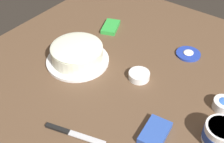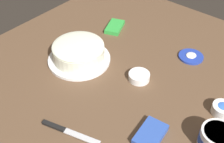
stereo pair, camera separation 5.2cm
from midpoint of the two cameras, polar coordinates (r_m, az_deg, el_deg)
The scene contains 9 objects.
ground_plane at distance 1.22m, azimuth 5.13°, elevation -3.24°, with size 1.54×1.54×0.00m, color brown.
frosted_cake at distance 1.33m, azimuth -5.53°, elevation 3.74°, with size 0.29×0.29×0.10m.
frosting_tub at distance 1.07m, azimuth 21.44°, elevation -12.39°, with size 0.12×0.12×0.08m.
frosting_tub_lid at distance 1.43m, azimuth 16.45°, elevation 2.88°, with size 0.12×0.12×0.02m.
spreading_knife at distance 1.07m, azimuth -7.91°, elevation -11.56°, with size 0.08×0.23×0.01m.
sprinkle_bowl_orange at distance 1.25m, azimuth 6.61°, elevation -0.99°, with size 0.09×0.09×0.03m.
sprinkle_bowl_blue at distance 1.19m, azimuth 22.32°, elevation -6.93°, with size 0.08×0.08×0.04m.
candy_box_lower at distance 1.57m, azimuth 1.52°, elevation 8.85°, with size 0.13×0.08×0.02m, color green.
candy_box_upper at distance 1.06m, azimuth 9.10°, elevation -12.33°, with size 0.13×0.08×0.03m, color #2D51B2.
Camera 2 is at (0.72, 0.49, 0.86)m, focal length 45.96 mm.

